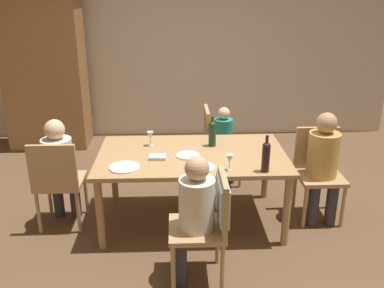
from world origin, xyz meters
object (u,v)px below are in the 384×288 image
at_px(chair_left_end, 58,179).
at_px(dinner_plate_guest_left, 125,167).
at_px(dining_table, 192,161).
at_px(chair_near, 213,214).
at_px(wine_glass_near_left, 150,136).
at_px(wine_bottle_dark_red, 266,156).
at_px(dinner_plate_guest_right, 201,167).
at_px(wine_glass_centre, 229,159).
at_px(person_child_small, 225,138).
at_px(person_man_bearded, 194,210).
at_px(person_woman_host, 323,160).
at_px(wine_bottle_tall_green, 212,133).
at_px(chair_far_right, 216,140).
at_px(person_man_guest, 59,164).
at_px(dinner_plate_host, 188,155).
at_px(chair_right_end, 318,167).
at_px(armoire_cabinet, 45,72).

relative_size(chair_left_end, dinner_plate_guest_left, 3.32).
bearing_deg(dining_table, dinner_plate_guest_left, -152.88).
bearing_deg(chair_near, dinner_plate_guest_left, 50.91).
height_order(dining_table, wine_glass_near_left, wine_glass_near_left).
relative_size(chair_left_end, wine_bottle_dark_red, 2.74).
bearing_deg(dinner_plate_guest_right, wine_glass_centre, -12.78).
bearing_deg(person_child_small, person_man_bearded, -14.05).
relative_size(person_woman_host, wine_bottle_tall_green, 3.63).
distance_m(chair_near, wine_glass_centre, 0.60).
distance_m(chair_far_right, dinner_plate_guest_left, 1.56).
xyz_separation_m(person_man_guest, dinner_plate_guest_right, (1.35, -0.37, 0.10)).
xyz_separation_m(chair_near, dinner_plate_host, (-0.17, 0.86, 0.15)).
distance_m(chair_far_right, wine_glass_centre, 1.36).
distance_m(person_man_guest, dinner_plate_guest_left, 0.76).
bearing_deg(person_man_guest, wine_glass_near_left, 13.60).
bearing_deg(wine_glass_centre, dinner_plate_host, 135.95).
distance_m(person_man_guest, dinner_plate_host, 1.26).
bearing_deg(wine_glass_centre, chair_right_end, 26.60).
xyz_separation_m(chair_right_end, chair_left_end, (-2.58, -0.17, 0.00)).
bearing_deg(dining_table, chair_far_right, 70.64).
xyz_separation_m(person_woman_host, wine_bottle_dark_red, (-0.67, -0.41, 0.23)).
distance_m(wine_bottle_dark_red, wine_glass_near_left, 1.24).
distance_m(armoire_cabinet, person_woman_host, 4.06).
relative_size(dining_table, chair_near, 1.98).
height_order(dining_table, chair_near, chair_near).
relative_size(wine_glass_centre, dinner_plate_guest_right, 0.56).
bearing_deg(wine_bottle_tall_green, wine_glass_centre, -80.73).
bearing_deg(armoire_cabinet, wine_glass_centre, -49.19).
height_order(chair_far_right, wine_glass_centre, chair_far_right).
bearing_deg(wine_glass_near_left, chair_left_end, -159.67).
bearing_deg(chair_right_end, person_man_guest, 1.37).
xyz_separation_m(chair_near, person_woman_host, (1.17, 0.89, 0.06)).
relative_size(person_man_guest, wine_bottle_dark_red, 3.27).
relative_size(wine_glass_near_left, dinner_plate_guest_right, 0.56).
relative_size(person_man_bearded, person_child_small, 1.16).
xyz_separation_m(chair_far_right, wine_bottle_dark_red, (0.30, -1.36, 0.35)).
relative_size(chair_left_end, person_woman_host, 0.81).
distance_m(armoire_cabinet, wine_glass_near_left, 2.61).
xyz_separation_m(chair_far_right, wine_glass_centre, (-0.01, -1.32, 0.31)).
height_order(chair_right_end, person_child_small, person_child_small).
height_order(person_man_bearded, dinner_plate_guest_left, person_man_bearded).
relative_size(chair_left_end, dinner_plate_guest_right, 3.47).
height_order(armoire_cabinet, wine_glass_centre, armoire_cabinet).
xyz_separation_m(person_woman_host, person_child_small, (-0.86, 0.94, -0.09)).
relative_size(person_man_bearded, wine_glass_centre, 7.26).
bearing_deg(chair_far_right, chair_right_end, 49.37).
bearing_deg(person_child_small, wine_bottle_dark_red, 7.94).
xyz_separation_m(wine_bottle_dark_red, wine_glass_near_left, (-1.04, 0.68, -0.04)).
height_order(armoire_cabinet, chair_left_end, armoire_cabinet).
bearing_deg(wine_glass_near_left, dining_table, -29.93).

